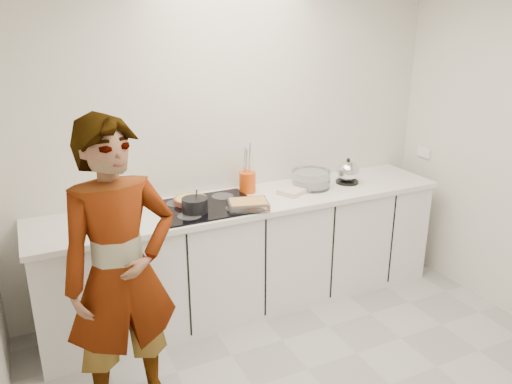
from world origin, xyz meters
name	(u,v)px	position (x,y,z in m)	size (l,w,h in m)	color
wall_back	(232,141)	(0.00, 1.60, 1.30)	(3.60, 0.00, 2.60)	silver
base_cabinets	(249,255)	(0.00, 1.28, 0.43)	(3.20, 0.58, 0.87)	white
countertop	(249,202)	(0.00, 1.28, 0.89)	(3.24, 0.64, 0.04)	white
hob	(207,206)	(-0.35, 1.26, 0.92)	(0.72, 0.54, 0.01)	black
tart_dish	(191,200)	(-0.44, 1.36, 0.95)	(0.33, 0.33, 0.04)	#A04836
saucepan	(195,205)	(-0.47, 1.18, 0.98)	(0.24, 0.24, 0.18)	black
baking_dish	(248,204)	(-0.10, 1.08, 0.95)	(0.33, 0.28, 0.06)	silver
mixing_bowl	(311,180)	(0.58, 1.32, 0.98)	(0.39, 0.39, 0.15)	silver
tea_towel	(294,191)	(0.38, 1.26, 0.93)	(0.24, 0.17, 0.04)	white
kettle	(348,173)	(0.92, 1.29, 1.00)	(0.23, 0.23, 0.22)	black
utensil_crock	(247,182)	(0.06, 1.44, 0.99)	(0.13, 0.13, 0.16)	#CE420A
cook	(121,274)	(-1.12, 0.54, 0.89)	(0.65, 0.43, 1.78)	white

